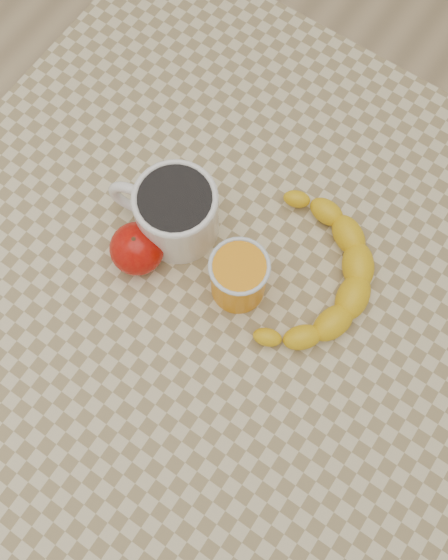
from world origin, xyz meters
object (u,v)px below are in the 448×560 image
Objects in this scene: coffee_mug at (175,211)px; orange_juice_glass at (239,277)px; apple at (137,249)px; banana at (312,275)px; table at (224,305)px.

orange_juice_glass is at bearing -12.85° from coffee_mug.
apple is 0.32× the size of banana.
apple reaches higher than table.
table is 0.13m from orange_juice_glass.
coffee_mug is at bearing 167.15° from orange_juice_glass.
table is 9.85× the size of orange_juice_glass.
coffee_mug is at bearing 179.26° from banana.
coffee_mug is 0.55× the size of banana.
banana is at bearing 10.68° from coffee_mug.
apple is (-0.12, -0.04, -0.01)m from orange_juice_glass.
table is 2.95× the size of banana.
apple is (-0.01, -0.06, -0.02)m from coffee_mug.
apple is at bearing -102.50° from coffee_mug.
coffee_mug is 1.83× the size of orange_juice_glass.
table is 9.28× the size of apple.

